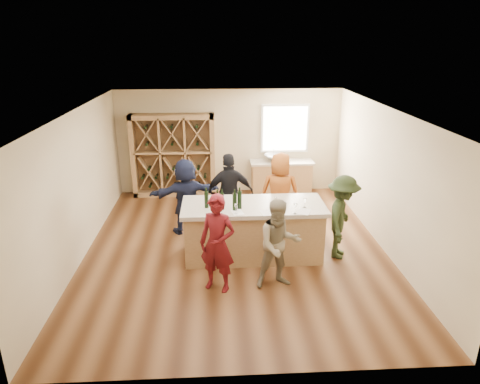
{
  "coord_description": "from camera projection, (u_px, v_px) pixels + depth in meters",
  "views": [
    {
      "loc": [
        -0.36,
        -7.83,
        4.09
      ],
      "look_at": [
        0.1,
        0.2,
        1.15
      ],
      "focal_mm": 32.0,
      "sensor_mm": 36.0,
      "label": 1
    }
  ],
  "objects": [
    {
      "name": "person_far_right",
      "position": [
        280.0,
        193.0,
        9.29
      ],
      "size": [
        0.94,
        0.69,
        1.77
      ],
      "primitive_type": "imported",
      "rotation": [
        0.0,
        0.0,
        2.98
      ],
      "color": "#994C19",
      "rests_on": "floor"
    },
    {
      "name": "ceiling",
      "position": [
        235.0,
        108.0,
        7.79
      ],
      "size": [
        6.0,
        7.0,
        0.1
      ],
      "primitive_type": "cube",
      "color": "white",
      "rests_on": "ground"
    },
    {
      "name": "person_far_left",
      "position": [
        186.0,
        196.0,
        9.24
      ],
      "size": [
        1.64,
        0.91,
        1.67
      ],
      "primitive_type": "imported",
      "rotation": [
        0.0,
        0.0,
        3.38
      ],
      "color": "#191E38",
      "rests_on": "floor"
    },
    {
      "name": "back_counter_base",
      "position": [
        281.0,
        178.0,
        11.69
      ],
      "size": [
        1.6,
        0.58,
        0.86
      ],
      "primitive_type": "cube",
      "color": "#A0794C",
      "rests_on": "floor"
    },
    {
      "name": "wall_left",
      "position": [
        75.0,
        187.0,
        8.12
      ],
      "size": [
        0.1,
        7.0,
        2.8
      ],
      "primitive_type": "cube",
      "color": "beige",
      "rests_on": "ground"
    },
    {
      "name": "faucet",
      "position": [
        274.0,
        154.0,
        11.63
      ],
      "size": [
        0.02,
        0.02,
        0.3
      ],
      "primitive_type": "cylinder",
      "color": "silver",
      "rests_on": "back_counter_top"
    },
    {
      "name": "back_counter_top",
      "position": [
        282.0,
        162.0,
        11.54
      ],
      "size": [
        1.7,
        0.62,
        0.06
      ],
      "primitive_type": "cube",
      "color": "#B9AC98",
      "rests_on": "back_counter_base"
    },
    {
      "name": "tasting_counter_top",
      "position": [
        253.0,
        206.0,
        8.14
      ],
      "size": [
        2.72,
        1.12,
        0.08
      ],
      "primitive_type": "cube",
      "color": "#B9AC98",
      "rests_on": "tasting_counter_base"
    },
    {
      "name": "wine_bottle_a",
      "position": [
        206.0,
        200.0,
        7.92
      ],
      "size": [
        0.09,
        0.09,
        0.31
      ],
      "primitive_type": "cylinder",
      "rotation": [
        0.0,
        0.0,
        -0.12
      ],
      "color": "black",
      "rests_on": "tasting_counter_top"
    },
    {
      "name": "wine_glass_e",
      "position": [
        305.0,
        203.0,
        7.95
      ],
      "size": [
        0.07,
        0.07,
        0.16
      ],
      "primitive_type": "cone",
      "rotation": [
        0.0,
        0.0,
        -0.12
      ],
      "color": "white",
      "rests_on": "tasting_counter_top"
    },
    {
      "name": "person_near_left",
      "position": [
        217.0,
        244.0,
        7.08
      ],
      "size": [
        0.75,
        0.67,
        1.7
      ],
      "primitive_type": "imported",
      "rotation": [
        0.0,
        0.0,
        -0.42
      ],
      "color": "#590F14",
      "rests_on": "floor"
    },
    {
      "name": "wine_rack",
      "position": [
        173.0,
        155.0,
        11.37
      ],
      "size": [
        2.2,
        0.45,
        2.2
      ],
      "primitive_type": "cube",
      "color": "#A0794C",
      "rests_on": "floor"
    },
    {
      "name": "window_frame",
      "position": [
        285.0,
        129.0,
        11.5
      ],
      "size": [
        1.3,
        0.06,
        1.3
      ],
      "primitive_type": "cube",
      "color": "white",
      "rests_on": "wall_back"
    },
    {
      "name": "tasting_menu_c",
      "position": [
        304.0,
        211.0,
        7.79
      ],
      "size": [
        0.33,
        0.38,
        0.0
      ],
      "primitive_type": "cube",
      "rotation": [
        0.0,
        0.0,
        -0.41
      ],
      "color": "white",
      "rests_on": "tasting_counter_top"
    },
    {
      "name": "person_server",
      "position": [
        342.0,
        217.0,
        8.18
      ],
      "size": [
        0.88,
        1.18,
        1.65
      ],
      "primitive_type": "imported",
      "rotation": [
        0.0,
        0.0,
        1.17
      ],
      "color": "#263319",
      "rests_on": "floor"
    },
    {
      "name": "wine_glass_d",
      "position": [
        275.0,
        202.0,
        8.02
      ],
      "size": [
        0.08,
        0.08,
        0.16
      ],
      "primitive_type": "cone",
      "rotation": [
        0.0,
        0.0,
        -0.42
      ],
      "color": "white",
      "rests_on": "tasting_counter_top"
    },
    {
      "name": "wall_front",
      "position": [
        250.0,
        283.0,
        4.96
      ],
      "size": [
        6.0,
        0.1,
        2.8
      ],
      "primitive_type": "cube",
      "color": "beige",
      "rests_on": "ground"
    },
    {
      "name": "wall_back",
      "position": [
        229.0,
        141.0,
        11.61
      ],
      "size": [
        6.0,
        0.1,
        2.8
      ],
      "primitive_type": "cube",
      "color": "beige",
      "rests_on": "ground"
    },
    {
      "name": "window_pane",
      "position": [
        285.0,
        129.0,
        11.47
      ],
      "size": [
        1.18,
        0.01,
        1.18
      ],
      "primitive_type": "cube",
      "color": "white",
      "rests_on": "wall_back"
    },
    {
      "name": "tasting_counter_base",
      "position": [
        253.0,
        232.0,
        8.32
      ],
      "size": [
        2.6,
        1.0,
        1.0
      ],
      "primitive_type": "cube",
      "color": "#A0794C",
      "rests_on": "floor"
    },
    {
      "name": "wine_glass_c",
      "position": [
        295.0,
        209.0,
        7.67
      ],
      "size": [
        0.09,
        0.09,
        0.19
      ],
      "primitive_type": "cone",
      "rotation": [
        0.0,
        0.0,
        0.32
      ],
      "color": "white",
      "rests_on": "tasting_counter_top"
    },
    {
      "name": "wine_bottle_d",
      "position": [
        235.0,
        202.0,
        7.8
      ],
      "size": [
        0.09,
        0.09,
        0.32
      ],
      "primitive_type": "cylinder",
      "rotation": [
        0.0,
        0.0,
        0.15
      ],
      "color": "black",
      "rests_on": "tasting_counter_top"
    },
    {
      "name": "wall_right",
      "position": [
        389.0,
        181.0,
        8.45
      ],
      "size": [
        0.1,
        7.0,
        2.8
      ],
      "primitive_type": "cube",
      "color": "beige",
      "rests_on": "ground"
    },
    {
      "name": "person_far_mid",
      "position": [
        230.0,
        194.0,
        9.21
      ],
      "size": [
        1.09,
        0.64,
        1.78
      ],
      "primitive_type": "imported",
      "rotation": [
        0.0,
        0.0,
        3.24
      ],
      "color": "black",
      "rests_on": "floor"
    },
    {
      "name": "wine_bottle_b",
      "position": [
        218.0,
        203.0,
        7.76
      ],
      "size": [
        0.09,
        0.09,
        0.33
      ],
      "primitive_type": "cylinder",
      "rotation": [
        0.0,
        0.0,
        -0.12
      ],
      "color": "black",
      "rests_on": "tasting_counter_top"
    },
    {
      "name": "person_near_right",
      "position": [
        279.0,
        244.0,
        7.19
      ],
      "size": [
        0.83,
        0.54,
        1.59
      ],
      "primitive_type": "imported",
      "rotation": [
        0.0,
        0.0,
        0.17
      ],
      "color": "gray",
      "rests_on": "floor"
    },
    {
      "name": "wine_bottle_e",
      "position": [
        240.0,
        200.0,
        7.88
      ],
      "size": [
        0.11,
        0.11,
        0.33
      ],
      "primitive_type": "cylinder",
      "rotation": [
        0.0,
        0.0,
        -0.38
      ],
      "color": "black",
      "rests_on": "tasting_counter_top"
    },
    {
      "name": "wine_glass_a",
      "position": [
        236.0,
        209.0,
        7.66
      ],
      "size": [
        0.09,
        0.09,
        0.18
      ],
      "primitive_type": "cone",
      "rotation": [
        0.0,
        0.0,
        -0.42
      ],
      "color": "white",
      "rests_on": "tasting_counter_top"
    },
    {
      "name": "wine_bottle_c",
      "position": [
        222.0,
        200.0,
        7.93
      ],
      "size": [
        0.07,
        0.07,
        0.28
      ],
      "primitive_type": "cylinder",
      "rotation": [
        0.0,
        0.0,
        0.04
      ],
      "color": "black",
      "rests_on": "tasting_counter_top"
    },
    {
      "name": "floor",
      "position": [
        236.0,
        250.0,
        8.78
      ],
      "size": [
        6.0,
        7.0,
        0.1
      ],
      "primitive_type": "cube",
      "color": "brown",
      "rests_on": "ground"
    },
    {
      "name": "sink",
      "position": [
        274.0,
        158.0,
        11.48
      ],
      "size": [
        0.54,
        0.54,
        0.19
      ],
      "primitive_type": "imported",
      "color": "silver",
      "rests_on": "back_counter_top"
    },
    {
      "name": "tasting_menu_b",
      "position": [
        267.0,
        213.0,
        7.73
      ],
      "size": [
        0.23,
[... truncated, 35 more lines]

